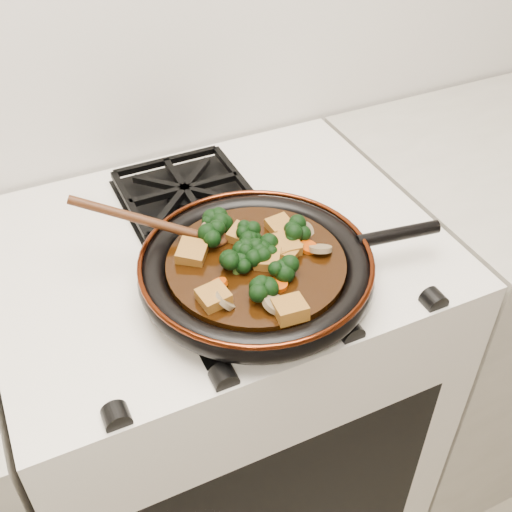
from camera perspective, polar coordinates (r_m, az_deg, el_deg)
name	(u,v)px	position (r m, az deg, el deg)	size (l,w,h in m)	color
stove	(223,401)	(1.43, -2.95, -12.78)	(0.76, 0.60, 0.90)	silver
burner_grate_front	(248,288)	(1.00, -0.72, -2.82)	(0.23, 0.23, 0.03)	black
burner_grate_back	(185,193)	(1.20, -6.32, 5.60)	(0.23, 0.23, 0.03)	black
skillet	(257,269)	(0.98, 0.11, -1.13)	(0.49, 0.36, 0.05)	black
braising_sauce	(256,266)	(0.98, 0.00, -0.93)	(0.27, 0.27, 0.02)	black
tofu_cube_0	(290,309)	(0.89, 3.05, -4.76)	(0.04, 0.04, 0.02)	#915F21
tofu_cube_1	(214,298)	(0.91, -3.78, -3.71)	(0.04, 0.04, 0.02)	#915F21
tofu_cube_2	(284,246)	(0.99, 2.48, 0.85)	(0.04, 0.05, 0.02)	#915F21
tofu_cube_3	(279,252)	(0.98, 2.02, 0.36)	(0.03, 0.04, 0.02)	#915F21
tofu_cube_4	(268,260)	(0.96, 1.06, -0.40)	(0.04, 0.04, 0.02)	#915F21
tofu_cube_5	(288,241)	(1.00, 2.89, 1.39)	(0.03, 0.04, 0.02)	#915F21
tofu_cube_6	(241,235)	(1.01, -1.38, 1.88)	(0.04, 0.03, 0.02)	#915F21
tofu_cube_7	(287,252)	(0.98, 2.78, 0.40)	(0.04, 0.04, 0.02)	#915F21
tofu_cube_8	(192,253)	(0.98, -5.71, 0.26)	(0.04, 0.04, 0.02)	#915F21
tofu_cube_9	(279,226)	(1.03, 2.09, 2.70)	(0.03, 0.04, 0.02)	#915F21
broccoli_floret_0	(249,236)	(1.00, -0.59, 1.81)	(0.05, 0.05, 0.06)	black
broccoli_floret_1	(264,253)	(0.97, 0.75, 0.23)	(0.06, 0.06, 0.05)	black
broccoli_floret_2	(280,271)	(0.94, 2.17, -1.33)	(0.06, 0.06, 0.05)	black
broccoli_floret_3	(237,267)	(0.95, -1.71, -1.02)	(0.06, 0.06, 0.05)	black
broccoli_floret_4	(213,237)	(1.00, -3.86, 1.71)	(0.06, 0.06, 0.06)	black
broccoli_floret_5	(216,222)	(1.03, -3.56, 3.03)	(0.06, 0.06, 0.05)	black
broccoli_floret_6	(294,235)	(1.00, 3.42, 1.85)	(0.06, 0.06, 0.06)	black
broccoli_floret_7	(245,253)	(0.98, -0.95, 0.30)	(0.06, 0.06, 0.05)	black
broccoli_floret_8	(263,295)	(0.90, 0.65, -3.47)	(0.06, 0.06, 0.05)	black
broccoli_floret_9	(254,258)	(0.96, -0.20, -0.21)	(0.06, 0.06, 0.05)	black
carrot_coin_0	(269,257)	(0.97, 1.19, -0.08)	(0.03, 0.03, 0.01)	#AA3704
carrot_coin_1	(219,284)	(0.93, -3.35, -2.51)	(0.03, 0.03, 0.01)	#AA3704
carrot_coin_2	(278,284)	(0.93, 1.95, -2.55)	(0.03, 0.03, 0.01)	#AA3704
carrot_coin_3	(308,247)	(0.99, 4.68, 0.78)	(0.03, 0.03, 0.01)	#AA3704
carrot_coin_4	(247,256)	(0.98, -0.78, 0.04)	(0.03, 0.03, 0.01)	#AA3704
mushroom_slice_0	(275,304)	(0.90, 1.69, -4.29)	(0.04, 0.04, 0.01)	olive
mushroom_slice_1	(305,231)	(1.02, 4.40, 2.19)	(0.03, 0.03, 0.01)	olive
mushroom_slice_2	(320,249)	(0.99, 5.74, 0.64)	(0.04, 0.04, 0.01)	olive
mushroom_slice_3	(225,301)	(0.90, -2.80, -3.99)	(0.03, 0.03, 0.01)	olive
mushroom_slice_4	(211,229)	(1.03, -4.05, 2.43)	(0.03, 0.03, 0.01)	olive
wooden_spoon	(173,228)	(1.00, -7.43, 2.48)	(0.14, 0.09, 0.22)	#41200D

